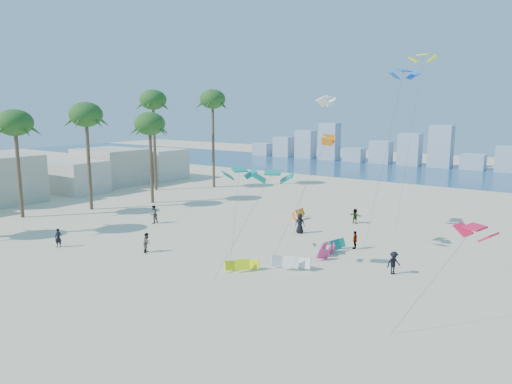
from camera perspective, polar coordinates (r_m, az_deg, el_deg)
The scene contains 10 objects.
ground at distance 35.09m, azimuth -19.87°, elevation -10.47°, with size 220.00×220.00×0.00m, color beige.
ocean at distance 95.16m, azimuth 18.42°, elevation 2.24°, with size 220.00×220.00×0.00m, color navy.
kitesurfer_near at distance 45.10m, azimuth -22.25°, elevation -5.02°, with size 0.60×0.39×1.64m, color black.
kitesurfer_mid at distance 41.35m, azimuth -12.70°, elevation -5.83°, with size 0.80×0.62×1.65m, color gray.
kitesurfers_far at distance 44.54m, azimuth 6.18°, elevation -4.44°, with size 33.84×13.87×1.90m.
grounded_kites at distance 40.85m, azimuth 9.52°, elevation -6.43°, with size 23.63×20.19×0.97m.
flying_kites at distance 40.95m, azimuth 18.16°, elevation 8.54°, with size 26.85×31.70×18.61m.
palm_row at distance 59.77m, azimuth -19.47°, elevation 8.56°, with size 10.64×44.80×14.53m.
beachfront_buildings at distance 73.19m, azimuth -21.74°, elevation 1.99°, with size 11.50×43.00×6.00m.
distant_skyline at distance 104.71m, azimuth 19.52°, elevation 4.54°, with size 85.00×3.00×8.40m.
Camera 1 is at (27.46, -18.33, 11.87)m, focal length 33.98 mm.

